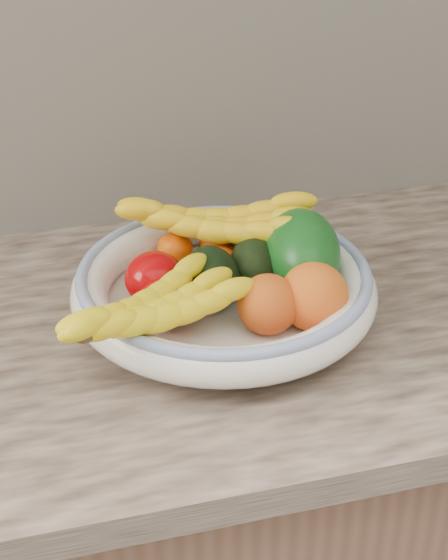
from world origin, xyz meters
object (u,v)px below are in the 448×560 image
Objects in this scene: fruit_bowl at (224,288)px; banana_bunch_front at (152,315)px; green_mango at (301,252)px; banana_bunch_back at (216,228)px.

fruit_bowl is 0.15m from banana_bunch_front.
green_mango is 0.58× the size of banana_bunch_front.
green_mango is at bearing 8.55° from fruit_bowl.
banana_bunch_back is 0.22m from banana_bunch_front.
banana_bunch_back is at bearing 81.47° from fruit_bowl.
fruit_bowl is 2.56× the size of green_mango.
green_mango is 0.53× the size of banana_bunch_back.
banana_bunch_front reaches higher than fruit_bowl.
fruit_bowl is at bearing -163.95° from green_mango.
green_mango is 0.24m from banana_bunch_front.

